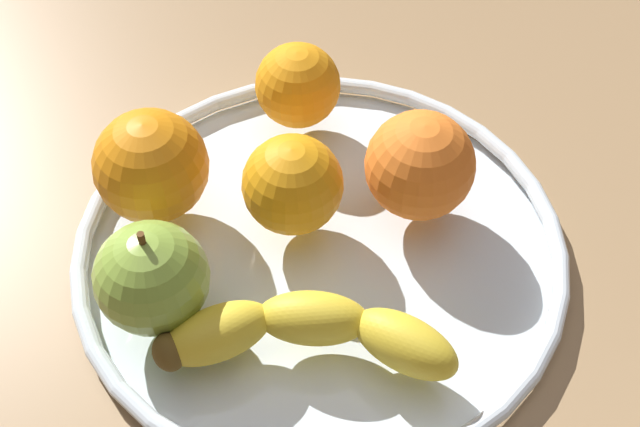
{
  "coord_description": "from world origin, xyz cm",
  "views": [
    {
      "loc": [
        4.91,
        35.99,
        49.5
      ],
      "look_at": [
        0.0,
        0.0,
        4.8
      ],
      "focal_mm": 49.18,
      "sensor_mm": 36.0,
      "label": 1
    }
  ],
  "objects_px": {
    "orange_front_right": "(420,165)",
    "orange_center": "(304,85)",
    "orange_front_left": "(293,185)",
    "fruit_bowl": "(320,249)",
    "banana": "(306,333)",
    "orange_back_left": "(151,166)",
    "apple": "(152,278)"
  },
  "relations": [
    {
      "from": "orange_front_right",
      "to": "orange_center",
      "type": "relative_size",
      "value": 1.18
    },
    {
      "from": "fruit_bowl",
      "to": "orange_front_right",
      "type": "bearing_deg",
      "value": -160.0
    },
    {
      "from": "orange_front_left",
      "to": "banana",
      "type": "bearing_deg",
      "value": 87.45
    },
    {
      "from": "orange_back_left",
      "to": "apple",
      "type": "bearing_deg",
      "value": 89.07
    },
    {
      "from": "fruit_bowl",
      "to": "orange_center",
      "type": "xyz_separation_m",
      "value": [
        -0.0,
        -0.12,
        0.04
      ]
    },
    {
      "from": "fruit_bowl",
      "to": "banana",
      "type": "distance_m",
      "value": 0.09
    },
    {
      "from": "banana",
      "to": "apple",
      "type": "height_order",
      "value": "apple"
    },
    {
      "from": "fruit_bowl",
      "to": "orange_back_left",
      "type": "distance_m",
      "value": 0.13
    },
    {
      "from": "orange_center",
      "to": "orange_front_right",
      "type": "bearing_deg",
      "value": 125.04
    },
    {
      "from": "orange_front_left",
      "to": "fruit_bowl",
      "type": "bearing_deg",
      "value": 123.06
    },
    {
      "from": "orange_front_right",
      "to": "orange_front_left",
      "type": "xyz_separation_m",
      "value": [
        0.09,
        0.0,
        -0.0
      ]
    },
    {
      "from": "apple",
      "to": "orange_center",
      "type": "distance_m",
      "value": 0.2
    },
    {
      "from": "orange_front_right",
      "to": "orange_front_left",
      "type": "distance_m",
      "value": 0.09
    },
    {
      "from": "orange_front_left",
      "to": "orange_back_left",
      "type": "bearing_deg",
      "value": -15.12
    },
    {
      "from": "apple",
      "to": "orange_front_left",
      "type": "distance_m",
      "value": 0.11
    },
    {
      "from": "orange_center",
      "to": "banana",
      "type": "bearing_deg",
      "value": 83.19
    },
    {
      "from": "fruit_bowl",
      "to": "banana",
      "type": "height_order",
      "value": "banana"
    },
    {
      "from": "banana",
      "to": "orange_front_left",
      "type": "xyz_separation_m",
      "value": [
        -0.0,
        -0.1,
        0.02
      ]
    },
    {
      "from": "orange_front_right",
      "to": "fruit_bowl",
      "type": "bearing_deg",
      "value": 20.0
    },
    {
      "from": "orange_back_left",
      "to": "orange_front_left",
      "type": "relative_size",
      "value": 1.14
    },
    {
      "from": "fruit_bowl",
      "to": "apple",
      "type": "xyz_separation_m",
      "value": [
        0.11,
        0.04,
        0.04
      ]
    },
    {
      "from": "banana",
      "to": "apple",
      "type": "distance_m",
      "value": 0.1
    },
    {
      "from": "banana",
      "to": "orange_front_right",
      "type": "bearing_deg",
      "value": -119.01
    },
    {
      "from": "fruit_bowl",
      "to": "apple",
      "type": "relative_size",
      "value": 4.26
    },
    {
      "from": "apple",
      "to": "orange_front_right",
      "type": "height_order",
      "value": "apple"
    },
    {
      "from": "orange_front_left",
      "to": "orange_center",
      "type": "height_order",
      "value": "orange_front_left"
    },
    {
      "from": "banana",
      "to": "apple",
      "type": "bearing_deg",
      "value": -12.5
    },
    {
      "from": "fruit_bowl",
      "to": "banana",
      "type": "xyz_separation_m",
      "value": [
        0.02,
        0.08,
        0.03
      ]
    },
    {
      "from": "orange_front_right",
      "to": "orange_center",
      "type": "bearing_deg",
      "value": -54.96
    },
    {
      "from": "orange_front_left",
      "to": "orange_front_right",
      "type": "bearing_deg",
      "value": -178.27
    },
    {
      "from": "orange_center",
      "to": "orange_front_left",
      "type": "bearing_deg",
      "value": 78.77
    },
    {
      "from": "orange_back_left",
      "to": "orange_front_left",
      "type": "height_order",
      "value": "orange_back_left"
    }
  ]
}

